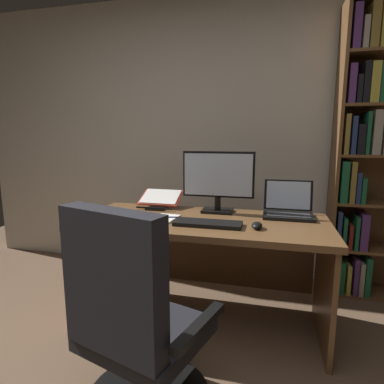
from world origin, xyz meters
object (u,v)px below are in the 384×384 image
object	(u,v)px
desk	(204,245)
bookshelf	(376,156)
keyboard	(208,223)
reading_stand_with_book	(160,199)
notepad	(165,218)
computer_mouse	(257,225)
open_binder	(125,220)
laptop	(288,209)
pen	(167,217)
office_chair	(134,334)
monitor	(218,181)

from	to	relation	value
desk	bookshelf	bearing A→B (deg)	28.86
keyboard	reading_stand_with_book	xyz separation A→B (m)	(-0.47, 0.43, 0.05)
keyboard	notepad	world-z (taller)	keyboard
computer_mouse	desk	bearing A→B (deg)	150.24
computer_mouse	open_binder	bearing A→B (deg)	-176.56
laptop	open_binder	size ratio (longest dim) A/B	0.76
bookshelf	keyboard	bearing A→B (deg)	-142.58
reading_stand_with_book	notepad	world-z (taller)	reading_stand_with_book
desk	computer_mouse	distance (m)	0.48
keyboard	bookshelf	bearing A→B (deg)	37.42
pen	office_chair	bearing A→B (deg)	-82.58
open_binder	notepad	world-z (taller)	open_binder
computer_mouse	pen	bearing A→B (deg)	171.90
desk	reading_stand_with_book	xyz separation A→B (m)	(-0.40, 0.22, 0.27)
laptop	keyboard	size ratio (longest dim) A/B	0.80
monitor	computer_mouse	world-z (taller)	monitor
monitor	pen	bearing A→B (deg)	-135.53
keyboard	pen	xyz separation A→B (m)	(-0.29, 0.08, 0.00)
desk	monitor	distance (m)	0.46
office_chair	desk	bearing A→B (deg)	99.21
keyboard	notepad	xyz separation A→B (m)	(-0.31, 0.08, -0.01)
monitor	reading_stand_with_book	xyz separation A→B (m)	(-0.47, 0.06, -0.16)
keyboard	pen	bearing A→B (deg)	163.88
reading_stand_with_book	notepad	xyz separation A→B (m)	(0.16, -0.35, -0.06)
open_binder	notepad	distance (m)	0.26
computer_mouse	pen	distance (m)	0.60
computer_mouse	pen	world-z (taller)	computer_mouse
desk	pen	size ratio (longest dim) A/B	11.81
bookshelf	office_chair	xyz separation A→B (m)	(-1.35, -1.59, -0.71)
monitor	notepad	bearing A→B (deg)	-137.43
pen	monitor	bearing A→B (deg)	44.47
desk	monitor	xyz separation A→B (m)	(0.07, 0.16, 0.43)
laptop	pen	distance (m)	0.84
open_binder	monitor	bearing A→B (deg)	44.31
office_chair	open_binder	world-z (taller)	office_chair
computer_mouse	keyboard	bearing A→B (deg)	180.00
desk	bookshelf	world-z (taller)	bookshelf
open_binder	computer_mouse	bearing A→B (deg)	9.47
reading_stand_with_book	desk	bearing A→B (deg)	-29.13
laptop	notepad	distance (m)	0.86
open_binder	desk	bearing A→B (deg)	35.30
notepad	pen	bearing A→B (deg)	0.00
desk	computer_mouse	size ratio (longest dim) A/B	15.90
monitor	computer_mouse	xyz separation A→B (m)	(0.30, -0.37, -0.21)
bookshelf	open_binder	size ratio (longest dim) A/B	5.17
office_chair	notepad	bearing A→B (deg)	115.57
laptop	keyboard	xyz separation A→B (m)	(-0.49, -0.37, -0.04)
desk	notepad	size ratio (longest dim) A/B	7.87
keyboard	notepad	size ratio (longest dim) A/B	2.00
desk	pen	distance (m)	0.34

